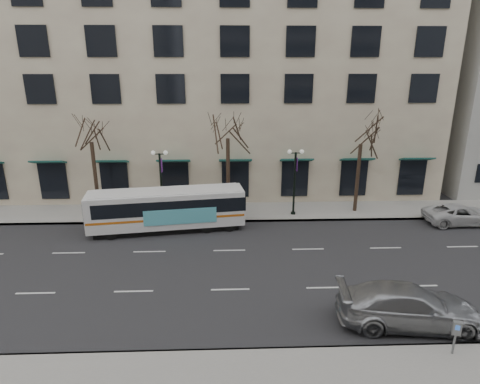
{
  "coord_description": "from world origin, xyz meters",
  "views": [
    {
      "loc": [
        -0.14,
        -20.64,
        11.21
      ],
      "look_at": [
        0.66,
        1.87,
        4.0
      ],
      "focal_mm": 30.0,
      "sensor_mm": 36.0,
      "label": 1
    }
  ],
  "objects_px": {
    "white_pickup": "(460,214)",
    "pay_station": "(456,331)",
    "tree_far_mid": "(228,126)",
    "tree_far_right": "(362,131)",
    "lamp_post_right": "(295,179)",
    "silver_car": "(408,306)",
    "tree_far_left": "(90,129)",
    "lamp_post_left": "(161,180)",
    "city_bus": "(168,208)"
  },
  "relations": [
    {
      "from": "tree_far_left",
      "to": "lamp_post_left",
      "type": "height_order",
      "value": "tree_far_left"
    },
    {
      "from": "tree_far_left",
      "to": "city_bus",
      "type": "distance_m",
      "value": 8.26
    },
    {
      "from": "lamp_post_right",
      "to": "white_pickup",
      "type": "height_order",
      "value": "lamp_post_right"
    },
    {
      "from": "tree_far_mid",
      "to": "pay_station",
      "type": "height_order",
      "value": "tree_far_mid"
    },
    {
      "from": "lamp_post_right",
      "to": "tree_far_right",
      "type": "bearing_deg",
      "value": 6.85
    },
    {
      "from": "tree_far_right",
      "to": "pay_station",
      "type": "relative_size",
      "value": 5.43
    },
    {
      "from": "lamp_post_right",
      "to": "white_pickup",
      "type": "relative_size",
      "value": 1.02
    },
    {
      "from": "white_pickup",
      "to": "city_bus",
      "type": "bearing_deg",
      "value": 90.11
    },
    {
      "from": "lamp_post_left",
      "to": "city_bus",
      "type": "relative_size",
      "value": 0.48
    },
    {
      "from": "tree_far_left",
      "to": "white_pickup",
      "type": "height_order",
      "value": "tree_far_left"
    },
    {
      "from": "silver_car",
      "to": "pay_station",
      "type": "distance_m",
      "value": 2.39
    },
    {
      "from": "white_pickup",
      "to": "pay_station",
      "type": "bearing_deg",
      "value": 148.63
    },
    {
      "from": "tree_far_mid",
      "to": "lamp_post_left",
      "type": "xyz_separation_m",
      "value": [
        -4.99,
        -0.6,
        -3.96
      ]
    },
    {
      "from": "white_pickup",
      "to": "tree_far_mid",
      "type": "bearing_deg",
      "value": 80.33
    },
    {
      "from": "tree_far_left",
      "to": "lamp_post_left",
      "type": "relative_size",
      "value": 1.6
    },
    {
      "from": "lamp_post_right",
      "to": "silver_car",
      "type": "height_order",
      "value": "lamp_post_right"
    },
    {
      "from": "tree_far_mid",
      "to": "pay_station",
      "type": "bearing_deg",
      "value": -61.75
    },
    {
      "from": "tree_far_right",
      "to": "lamp_post_left",
      "type": "xyz_separation_m",
      "value": [
        -14.99,
        -0.6,
        -3.48
      ]
    },
    {
      "from": "tree_far_right",
      "to": "pay_station",
      "type": "height_order",
      "value": "tree_far_right"
    },
    {
      "from": "lamp_post_left",
      "to": "silver_car",
      "type": "bearing_deg",
      "value": -46.54
    },
    {
      "from": "tree_far_mid",
      "to": "city_bus",
      "type": "bearing_deg",
      "value": -144.78
    },
    {
      "from": "white_pickup",
      "to": "pay_station",
      "type": "distance_m",
      "value": 16.05
    },
    {
      "from": "pay_station",
      "to": "tree_far_right",
      "type": "bearing_deg",
      "value": 105.96
    },
    {
      "from": "city_bus",
      "to": "white_pickup",
      "type": "distance_m",
      "value": 21.21
    },
    {
      "from": "tree_far_mid",
      "to": "tree_far_right",
      "type": "relative_size",
      "value": 1.06
    },
    {
      "from": "tree_far_right",
      "to": "lamp_post_right",
      "type": "height_order",
      "value": "tree_far_right"
    },
    {
      "from": "tree_far_left",
      "to": "city_bus",
      "type": "relative_size",
      "value": 0.76
    },
    {
      "from": "lamp_post_right",
      "to": "silver_car",
      "type": "relative_size",
      "value": 0.83
    },
    {
      "from": "tree_far_left",
      "to": "tree_far_mid",
      "type": "xyz_separation_m",
      "value": [
        10.0,
        0.0,
        0.21
      ]
    },
    {
      "from": "tree_far_mid",
      "to": "tree_far_right",
      "type": "xyz_separation_m",
      "value": [
        10.0,
        -0.0,
        -0.48
      ]
    },
    {
      "from": "tree_far_right",
      "to": "city_bus",
      "type": "bearing_deg",
      "value": -168.13
    },
    {
      "from": "white_pickup",
      "to": "pay_station",
      "type": "xyz_separation_m",
      "value": [
        -8.12,
        -13.83,
        0.52
      ]
    },
    {
      "from": "lamp_post_left",
      "to": "tree_far_right",
      "type": "bearing_deg",
      "value": 2.29
    },
    {
      "from": "lamp_post_left",
      "to": "pay_station",
      "type": "relative_size",
      "value": 3.51
    },
    {
      "from": "tree_far_left",
      "to": "silver_car",
      "type": "xyz_separation_m",
      "value": [
        17.93,
        -14.24,
        -5.79
      ]
    },
    {
      "from": "tree_far_right",
      "to": "city_bus",
      "type": "xyz_separation_m",
      "value": [
        -14.24,
        -2.99,
        -4.83
      ]
    },
    {
      "from": "white_pickup",
      "to": "pay_station",
      "type": "height_order",
      "value": "pay_station"
    },
    {
      "from": "tree_far_left",
      "to": "pay_station",
      "type": "distance_m",
      "value": 25.58
    },
    {
      "from": "tree_far_right",
      "to": "lamp_post_left",
      "type": "height_order",
      "value": "tree_far_right"
    },
    {
      "from": "lamp_post_left",
      "to": "city_bus",
      "type": "distance_m",
      "value": 2.85
    },
    {
      "from": "lamp_post_right",
      "to": "tree_far_left",
      "type": "bearing_deg",
      "value": 177.71
    },
    {
      "from": "lamp_post_right",
      "to": "silver_car",
      "type": "bearing_deg",
      "value": -77.9
    },
    {
      "from": "lamp_post_left",
      "to": "pay_station",
      "type": "distance_m",
      "value": 21.09
    },
    {
      "from": "pay_station",
      "to": "lamp_post_left",
      "type": "bearing_deg",
      "value": 151.15
    },
    {
      "from": "city_bus",
      "to": "white_pickup",
      "type": "xyz_separation_m",
      "value": [
        21.19,
        0.39,
        -0.88
      ]
    },
    {
      "from": "tree_far_left",
      "to": "tree_far_mid",
      "type": "height_order",
      "value": "tree_far_mid"
    },
    {
      "from": "tree_far_right",
      "to": "tree_far_mid",
      "type": "bearing_deg",
      "value": 180.0
    },
    {
      "from": "tree_far_right",
      "to": "silver_car",
      "type": "distance_m",
      "value": 15.41
    },
    {
      "from": "tree_far_right",
      "to": "white_pickup",
      "type": "relative_size",
      "value": 1.58
    },
    {
      "from": "tree_far_left",
      "to": "lamp_post_right",
      "type": "height_order",
      "value": "tree_far_left"
    }
  ]
}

